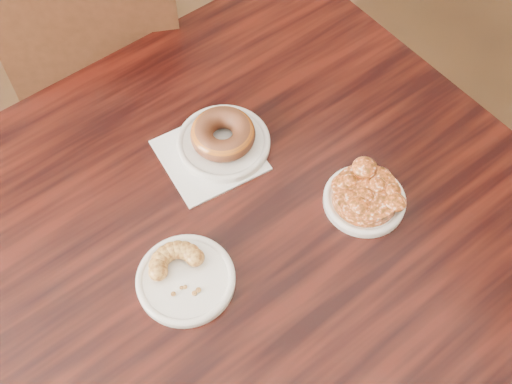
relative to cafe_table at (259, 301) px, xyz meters
name	(u,v)px	position (x,y,z in m)	size (l,w,h in m)	color
cafe_table	(259,301)	(0.00, 0.00, 0.00)	(0.99, 0.99, 0.75)	black
chair_far	(111,73)	(-0.11, 0.72, 0.08)	(0.42, 0.42, 0.90)	black
napkin	(210,155)	(-0.03, 0.16, 0.38)	(0.17, 0.17, 0.00)	white
plate_donut	(223,143)	(0.00, 0.17, 0.39)	(0.17, 0.17, 0.01)	silver
plate_cruller	(186,280)	(-0.16, -0.06, 0.38)	(0.16, 0.16, 0.01)	white
plate_fritter	(364,200)	(0.18, -0.05, 0.38)	(0.14, 0.14, 0.01)	white
glazed_donut	(223,134)	(0.00, 0.17, 0.41)	(0.12, 0.12, 0.04)	#9B4416
apple_fritter	(366,193)	(0.18, -0.05, 0.41)	(0.15, 0.15, 0.04)	#3F2006
cruller_fragment	(185,274)	(-0.16, -0.06, 0.40)	(0.11, 0.11, 0.03)	brown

